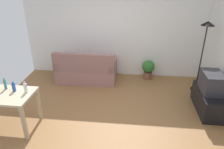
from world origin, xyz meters
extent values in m
cube|color=olive|center=(0.00, 0.00, -0.01)|extent=(5.20, 4.40, 0.02)
cube|color=white|center=(0.00, 2.20, 1.35)|extent=(5.20, 0.10, 2.70)
cube|color=#996B66|center=(-0.75, 1.65, 0.20)|extent=(1.66, 0.84, 0.40)
cube|color=#8C625D|center=(-0.75, 1.31, 0.66)|extent=(1.66, 0.16, 0.52)
cube|color=#926661|center=(0.00, 1.65, 0.51)|extent=(0.16, 0.84, 0.22)
cube|color=#926661|center=(-1.50, 1.65, 0.51)|extent=(0.16, 0.84, 0.22)
cube|color=black|center=(2.25, 0.43, 0.24)|extent=(0.44, 1.10, 0.48)
cube|color=#2D2D33|center=(2.25, 0.43, 0.70)|extent=(0.40, 0.60, 0.44)
cube|color=black|center=(2.46, 0.43, 0.70)|extent=(0.01, 0.52, 0.36)
cylinder|color=black|center=(2.25, 1.38, 0.01)|extent=(0.26, 0.26, 0.03)
cylinder|color=black|center=(2.25, 1.38, 0.87)|extent=(0.03, 0.03, 1.68)
cone|color=black|center=(2.25, 1.38, 1.76)|extent=(0.32, 0.32, 0.10)
cube|color=#C6B28E|center=(-1.90, -0.58, 0.74)|extent=(1.21, 0.72, 0.04)
cube|color=tan|center=(-1.34, -0.89, 0.36)|extent=(0.06, 0.06, 0.72)
cube|color=tan|center=(-1.33, -0.27, 0.36)|extent=(0.06, 0.06, 0.72)
cylinder|color=brown|center=(1.00, 1.90, 0.11)|extent=(0.24, 0.24, 0.22)
sphere|color=#2D6B28|center=(1.00, 1.90, 0.39)|extent=(0.36, 0.36, 0.36)
cylinder|color=teal|center=(-1.89, -0.39, 0.86)|extent=(0.05, 0.05, 0.20)
cylinder|color=teal|center=(-1.89, -0.39, 0.98)|extent=(0.02, 0.02, 0.04)
cylinder|color=#2347A3|center=(-1.68, -0.45, 0.84)|extent=(0.07, 0.07, 0.16)
cylinder|color=#2347A3|center=(-1.68, -0.45, 0.94)|extent=(0.03, 0.03, 0.04)
cylinder|color=silver|center=(-1.44, -0.48, 0.85)|extent=(0.06, 0.06, 0.18)
cylinder|color=silver|center=(-1.44, -0.48, 0.96)|extent=(0.03, 0.03, 0.04)
camera|label=1|loc=(0.55, -3.76, 2.79)|focal=33.82mm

